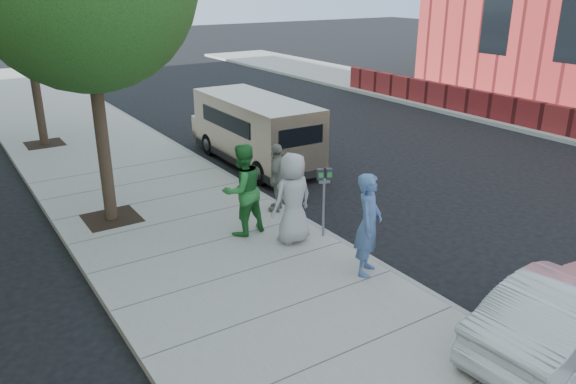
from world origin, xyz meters
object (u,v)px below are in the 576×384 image
at_px(van, 254,129).
at_px(person_gray_shirt, 293,198).
at_px(person_officer, 368,224).
at_px(person_striped_polo, 277,177).
at_px(parking_meter, 324,188).
at_px(sedan, 572,316).
at_px(person_green_shirt, 243,190).

height_order(van, person_gray_shirt, person_gray_shirt).
bearing_deg(person_gray_shirt, person_officer, 96.95).
distance_m(van, person_striped_polo, 4.27).
relative_size(person_officer, person_gray_shirt, 1.02).
height_order(parking_meter, person_striped_polo, person_striped_polo).
height_order(person_officer, person_striped_polo, person_officer).
distance_m(sedan, person_officer, 3.58).
relative_size(person_green_shirt, person_gray_shirt, 1.04).
distance_m(sedan, person_green_shirt, 6.57).
height_order(parking_meter, person_green_shirt, person_green_shirt).
xyz_separation_m(person_officer, person_gray_shirt, (-0.41, 1.90, -0.02)).
bearing_deg(parking_meter, sedan, -58.12).
height_order(person_gray_shirt, person_striped_polo, person_gray_shirt).
height_order(van, person_striped_polo, van).
bearing_deg(parking_meter, person_officer, -76.10).
bearing_deg(person_striped_polo, person_green_shirt, -15.15).
relative_size(person_officer, person_striped_polo, 1.19).
bearing_deg(van, person_officer, -103.02).
xyz_separation_m(person_green_shirt, person_gray_shirt, (0.68, -0.91, -0.04)).
bearing_deg(person_officer, person_green_shirt, 73.76).
height_order(person_officer, person_gray_shirt, person_officer).
height_order(person_green_shirt, person_striped_polo, person_green_shirt).
relative_size(parking_meter, van, 0.27).
xyz_separation_m(person_green_shirt, person_striped_polo, (1.32, 0.72, -0.18)).
xyz_separation_m(parking_meter, sedan, (0.78, -5.13, -0.61)).
xyz_separation_m(parking_meter, van, (1.59, 5.72, -0.17)).
bearing_deg(person_green_shirt, person_striped_polo, -158.70).
bearing_deg(person_officer, person_striped_polo, 48.75).
bearing_deg(sedan, van, -8.62).
distance_m(parking_meter, person_officer, 1.77).
bearing_deg(sedan, person_gray_shirt, 11.23).
bearing_deg(person_officer, sedan, -109.88).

